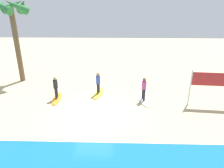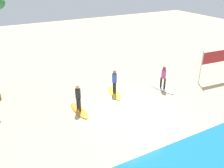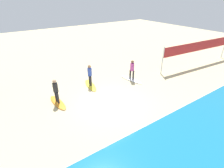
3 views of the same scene
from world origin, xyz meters
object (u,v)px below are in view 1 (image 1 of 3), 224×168
object	(u,v)px
surfboard_white	(143,100)
surfboard_yellow	(98,94)
surfboard_orange	(57,99)
surfer_orange	(56,86)
surfer_white	(144,87)
surfer_yellow	(98,82)
palm_tree	(12,15)

from	to	relation	value
surfboard_white	surfboard_yellow	world-z (taller)	same
surfboard_orange	surfboard_white	bearing A→B (deg)	85.61
surfboard_yellow	surfer_orange	distance (m)	3.25
surfer_white	surfer_orange	distance (m)	6.24
surfboard_white	surfboard_yellow	xyz separation A→B (m)	(3.30, -1.03, 0.00)
surfboard_orange	surfer_yellow	bearing A→B (deg)	104.35
surfboard_white	palm_tree	size ratio (longest dim) A/B	0.30
surfer_orange	palm_tree	xyz separation A→B (m)	(4.15, -3.75, 4.58)
surfboard_white	palm_tree	world-z (taller)	palm_tree
surfer_white	surfer_yellow	size ratio (longest dim) A/B	1.00
surfboard_white	surfer_white	xyz separation A→B (m)	(0.00, 0.00, 0.99)
surfboard_yellow	surfboard_orange	xyz separation A→B (m)	(2.94, 0.97, 0.00)
surfer_yellow	palm_tree	distance (m)	8.89
surfer_yellow	surfboard_orange	xyz separation A→B (m)	(2.94, 0.97, -0.99)
surfboard_orange	palm_tree	world-z (taller)	palm_tree
surfboard_yellow	surfer_yellow	size ratio (longest dim) A/B	1.28
surfboard_yellow	surfer_orange	size ratio (longest dim) A/B	1.28
surfboard_white	palm_tree	distance (m)	12.40
surfer_white	surfer_orange	world-z (taller)	same
surfboard_yellow	surfer_yellow	distance (m)	0.99
surfboard_yellow	surfer_orange	world-z (taller)	surfer_orange
surfboard_white	surfer_yellow	xyz separation A→B (m)	(3.30, -1.03, 0.99)
surfboard_yellow	surfboard_orange	world-z (taller)	same
surfboard_white	surfer_orange	bearing A→B (deg)	-101.32
surfer_yellow	palm_tree	world-z (taller)	palm_tree
surfer_white	surfer_yellow	xyz separation A→B (m)	(3.30, -1.03, 0.00)
surfer_orange	surfboard_white	bearing A→B (deg)	179.45
surfer_orange	palm_tree	world-z (taller)	palm_tree
surfer_yellow	surfboard_orange	distance (m)	3.25
palm_tree	surfer_yellow	bearing A→B (deg)	158.60
surfboard_white	surfer_yellow	distance (m)	3.60
surfer_yellow	surfer_orange	size ratio (longest dim) A/B	1.00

